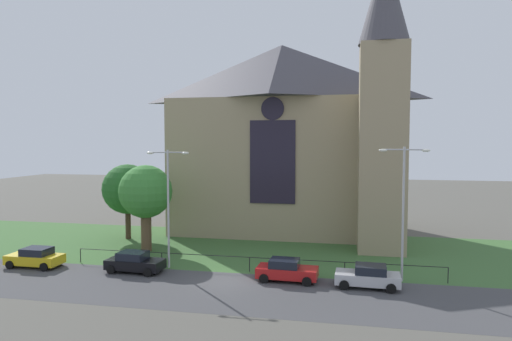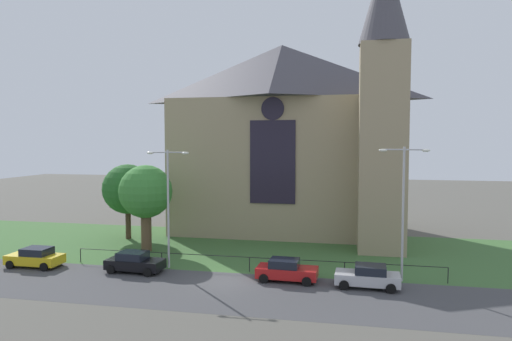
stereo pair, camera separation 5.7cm
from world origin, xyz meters
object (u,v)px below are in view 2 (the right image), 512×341
object	(u,v)px
church_building	(288,136)
parked_car_silver	(368,276)
parked_car_yellow	(35,257)
tree_left_near	(146,193)
parked_car_black	(135,262)
streetlamp_near	(168,194)
parked_car_red	(286,270)
streetlamp_far	(403,198)
tree_left_far	(128,189)

from	to	relation	value
church_building	parked_car_silver	xyz separation A→B (m)	(7.70, -17.94, -9.53)
church_building	parked_car_yellow	distance (m)	26.64
tree_left_near	church_building	bearing A→B (deg)	45.76
parked_car_yellow	parked_car_black	size ratio (longest dim) A/B	0.99
streetlamp_near	parked_car_red	world-z (taller)	streetlamp_near
streetlamp_near	parked_car_silver	world-z (taller)	streetlamp_near
streetlamp_far	parked_car_silver	bearing A→B (deg)	-141.72
parked_car_silver	parked_car_red	bearing A→B (deg)	-1.65
tree_left_far	parked_car_black	bearing A→B (deg)	-60.89
streetlamp_near	parked_car_red	bearing A→B (deg)	-9.00
tree_left_far	streetlamp_near	bearing A→B (deg)	-48.64
tree_left_far	parked_car_yellow	xyz separation A→B (m)	(-2.22, -10.87, -4.21)
church_building	parked_car_black	distance (m)	22.05
tree_left_near	streetlamp_far	size ratio (longest dim) A/B	0.82
streetlamp_near	parked_car_black	world-z (taller)	streetlamp_near
streetlamp_near	parked_car_silver	size ratio (longest dim) A/B	2.12
streetlamp_far	parked_car_black	distance (m)	19.91
tree_left_near	streetlamp_far	world-z (taller)	streetlamp_far
tree_left_near	tree_left_far	xyz separation A→B (m)	(-3.96, 4.37, -0.23)
tree_left_far	parked_car_red	xyz separation A→B (m)	(17.25, -10.53, -4.21)
tree_left_near	streetlamp_near	xyz separation A→B (m)	(4.02, -4.69, 0.50)
church_building	parked_car_red	world-z (taller)	church_building
tree_left_near	parked_car_red	world-z (taller)	tree_left_near
church_building	tree_left_near	distance (m)	16.70
streetlamp_far	parked_car_yellow	xyz separation A→B (m)	(-27.33, -1.81, -5.09)
streetlamp_far	tree_left_near	bearing A→B (deg)	167.48
church_building	streetlamp_near	bearing A→B (deg)	-113.74
tree_left_far	streetlamp_far	bearing A→B (deg)	-19.85
tree_left_far	streetlamp_far	xyz separation A→B (m)	(25.10, -9.06, 0.87)
tree_left_near	parked_car_yellow	distance (m)	10.01
parked_car_black	church_building	bearing A→B (deg)	65.00
tree_left_far	parked_car_red	size ratio (longest dim) A/B	1.75
tree_left_far	parked_car_red	world-z (taller)	tree_left_far
parked_car_black	tree_left_far	bearing A→B (deg)	121.44
tree_left_near	parked_car_silver	xyz separation A→B (m)	(18.80, -6.55, -4.44)
streetlamp_far	tree_left_far	bearing A→B (deg)	160.15
church_building	parked_car_silver	size ratio (longest dim) A/B	6.09
church_building	parked_car_red	xyz separation A→B (m)	(2.20, -17.56, -9.53)
tree_left_near	parked_car_silver	world-z (taller)	tree_left_near
streetlamp_near	parked_car_red	size ratio (longest dim) A/B	2.13
parked_car_yellow	parked_car_silver	xyz separation A→B (m)	(24.98, -0.04, 0.00)
streetlamp_near	parked_car_yellow	world-z (taller)	streetlamp_near
parked_car_red	streetlamp_far	bearing A→B (deg)	12.58
parked_car_silver	tree_left_far	bearing A→B (deg)	-23.25
streetlamp_near	parked_car_yellow	size ratio (longest dim) A/B	2.15
church_building	tree_left_near	world-z (taller)	church_building
parked_car_red	parked_car_black	bearing A→B (deg)	-177.48
tree_left_far	parked_car_silver	xyz separation A→B (m)	(22.75, -10.92, -4.21)
tree_left_far	parked_car_yellow	size ratio (longest dim) A/B	1.77
church_building	streetlamp_far	xyz separation A→B (m)	(10.05, -16.09, -4.44)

